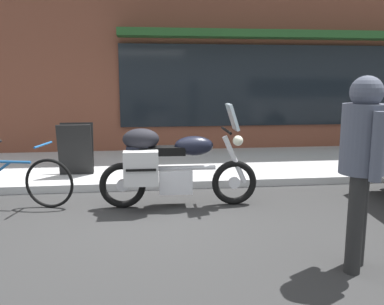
{
  "coord_description": "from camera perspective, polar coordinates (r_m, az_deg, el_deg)",
  "views": [
    {
      "loc": [
        -0.12,
        -5.0,
        1.72
      ],
      "look_at": [
        0.57,
        0.57,
        0.7
      ],
      "focal_mm": 38.48,
      "sensor_mm": 36.0,
      "label": 1
    }
  ],
  "objects": [
    {
      "name": "touring_motorcycle",
      "position": [
        5.47,
        -3.17,
        -1.56
      ],
      "size": [
        2.13,
        0.65,
        1.39
      ],
      "color": "black",
      "rests_on": "ground_plane"
    },
    {
      "name": "parked_bicycle",
      "position": [
        6.05,
        -23.86,
        -3.49
      ],
      "size": [
        1.71,
        0.57,
        0.93
      ],
      "color": "black",
      "rests_on": "ground_plane"
    },
    {
      "name": "pedestrian_walking",
      "position": [
        3.87,
        22.56,
        0.28
      ],
      "size": [
        0.39,
        0.56,
        1.74
      ],
      "color": "black",
      "rests_on": "ground_plane"
    },
    {
      "name": "ground_plane",
      "position": [
        5.29,
        -5.41,
        -8.71
      ],
      "size": [
        80.0,
        80.0,
        0.0
      ],
      "primitive_type": "plane",
      "color": "#2B2B2B"
    },
    {
      "name": "sandwich_board_sign",
      "position": [
        7.16,
        -15.79,
        0.49
      ],
      "size": [
        0.55,
        0.4,
        0.85
      ],
      "color": "black",
      "rests_on": "sidewalk_curb"
    }
  ]
}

